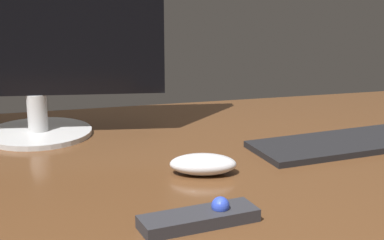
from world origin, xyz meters
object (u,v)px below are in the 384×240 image
at_px(computer_mouse, 203,164).
at_px(media_remote, 201,217).
at_px(monitor, 30,11).
at_px(keyboard, 362,141).

height_order(computer_mouse, media_remote, same).
xyz_separation_m(monitor, media_remote, (0.21, -0.51, -0.25)).
relative_size(monitor, keyboard, 1.15).
relative_size(computer_mouse, media_remote, 0.66).
relative_size(monitor, computer_mouse, 4.57).
bearing_deg(keyboard, computer_mouse, -173.26).
height_order(monitor, computer_mouse, monitor).
bearing_deg(monitor, computer_mouse, -40.09).
bearing_deg(media_remote, computer_mouse, 64.70).
distance_m(keyboard, media_remote, 0.50).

